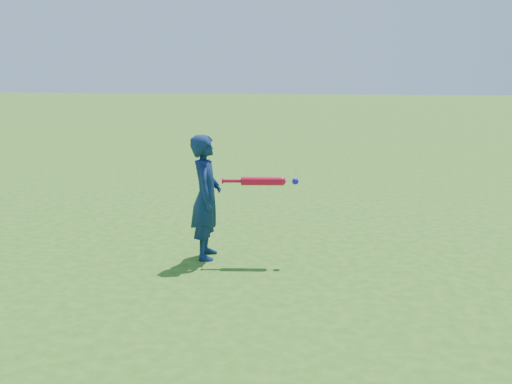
% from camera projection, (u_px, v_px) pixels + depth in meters
% --- Properties ---
extents(ground, '(80.00, 80.00, 0.00)m').
position_uv_depth(ground, '(252.00, 245.00, 6.22)').
color(ground, '#2B5F16').
rests_on(ground, ground).
extents(child, '(0.34, 0.49, 1.25)m').
position_uv_depth(child, '(206.00, 197.00, 5.70)').
color(child, '#0F2249').
rests_on(child, ground).
extents(bat_swing, '(0.76, 0.14, 0.09)m').
position_uv_depth(bat_swing, '(265.00, 181.00, 5.61)').
color(bat_swing, red).
rests_on(bat_swing, ground).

